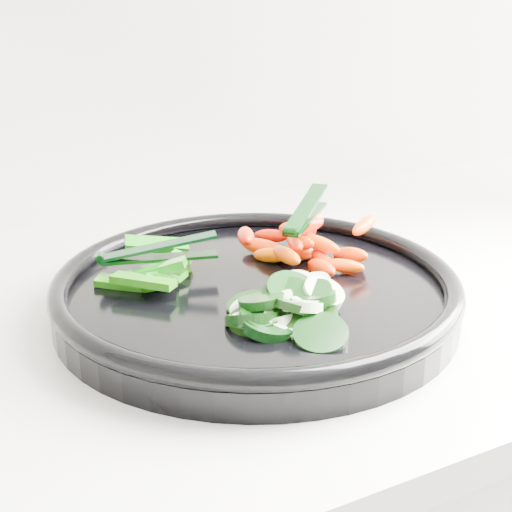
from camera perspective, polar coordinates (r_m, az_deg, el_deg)
name	(u,v)px	position (r m, az deg, el deg)	size (l,w,h in m)	color
veggie_tray	(256,291)	(0.66, 0.00, -2.81)	(0.49, 0.49, 0.04)	black
cucumber_pile	(284,310)	(0.59, 2.27, -4.37)	(0.12, 0.13, 0.04)	black
carrot_pile	(302,244)	(0.71, 3.66, 0.98)	(0.16, 0.15, 0.05)	#FE1B00
pepper_pile	(154,271)	(0.68, -8.15, -1.21)	(0.11, 0.13, 0.04)	#186709
tong_carrot	(305,214)	(0.70, 3.96, 3.37)	(0.09, 0.09, 0.02)	black
tong_pepper	(155,252)	(0.68, -8.07, 0.28)	(0.11, 0.05, 0.02)	black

